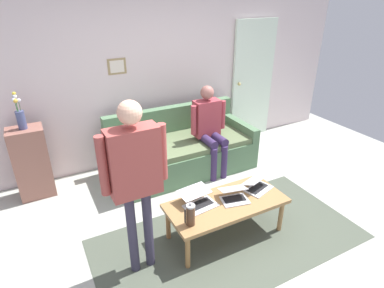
{
  "coord_description": "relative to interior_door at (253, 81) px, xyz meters",
  "views": [
    {
      "loc": [
        1.57,
        2.24,
        2.44
      ],
      "look_at": [
        -0.01,
        -0.77,
        0.8
      ],
      "focal_mm": 29.74,
      "sensor_mm": 36.0,
      "label": 1
    }
  ],
  "objects": [
    {
      "name": "couch",
      "position": [
        1.66,
        0.55,
        -0.72
      ],
      "size": [
        2.07,
        0.94,
        0.88
      ],
      "color": "#517452",
      "rests_on": "ground_plane"
    },
    {
      "name": "flower_vase",
      "position": [
        3.64,
        0.27,
        0.09
      ],
      "size": [
        0.1,
        0.1,
        0.45
      ],
      "color": "#444C78",
      "rests_on": "side_shelf"
    },
    {
      "name": "side_shelf",
      "position": [
        3.64,
        0.27,
        -0.55
      ],
      "size": [
        0.42,
        0.32,
        0.94
      ],
      "color": "#8C594C",
      "rests_on": "ground_plane"
    },
    {
      "name": "ground_plane",
      "position": [
        1.91,
        2.11,
        -1.02
      ],
      "size": [
        7.68,
        7.68,
        0.0
      ],
      "primitive_type": "plane",
      "color": "#A6A99D"
    },
    {
      "name": "coffee_table",
      "position": [
        1.88,
        2.08,
        -0.64
      ],
      "size": [
        1.28,
        0.59,
        0.43
      ],
      "color": "olive",
      "rests_on": "ground_plane"
    },
    {
      "name": "french_press",
      "position": [
        2.38,
        2.22,
        -0.48
      ],
      "size": [
        0.11,
        0.09,
        0.25
      ],
      "color": "#4C3323",
      "rests_on": "coffee_table"
    },
    {
      "name": "area_rug",
      "position": [
        1.88,
        2.18,
        -1.02
      ],
      "size": [
        2.87,
        1.44,
        0.01
      ],
      "primitive_type": "cube",
      "color": "#474F41",
      "rests_on": "ground_plane"
    },
    {
      "name": "interior_door",
      "position": [
        0.0,
        0.0,
        0.0
      ],
      "size": [
        0.82,
        0.09,
        2.05
      ],
      "color": "silver",
      "rests_on": "ground_plane"
    },
    {
      "name": "back_wall",
      "position": [
        1.91,
        -0.09,
        0.33
      ],
      "size": [
        7.04,
        0.11,
        2.7
      ],
      "color": "silver",
      "rests_on": "ground_plane"
    },
    {
      "name": "laptop_center",
      "position": [
        1.43,
        2.03,
        -0.55
      ],
      "size": [
        0.38,
        0.34,
        0.14
      ],
      "color": "silver",
      "rests_on": "coffee_table"
    },
    {
      "name": "laptop_left",
      "position": [
        1.78,
        2.08,
        -0.55
      ],
      "size": [
        0.34,
        0.32,
        0.14
      ],
      "color": "silver",
      "rests_on": "coffee_table"
    },
    {
      "name": "laptop_right",
      "position": [
        2.16,
        1.98,
        -0.55
      ],
      "size": [
        0.37,
        0.37,
        0.13
      ],
      "color": "silver",
      "rests_on": "coffee_table"
    },
    {
      "name": "person_seated",
      "position": [
        1.33,
        0.78,
        -0.3
      ],
      "size": [
        0.55,
        0.51,
        1.28
      ],
      "color": "#392953",
      "rests_on": "ground_plane"
    },
    {
      "name": "person_standing",
      "position": [
        2.84,
        2.1,
        0.07
      ],
      "size": [
        0.59,
        0.2,
        1.7
      ],
      "color": "#353145",
      "rests_on": "ground_plane"
    }
  ]
}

